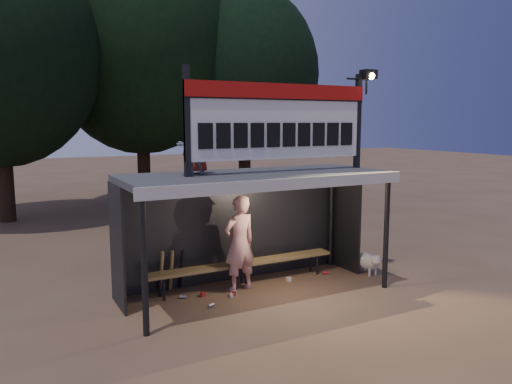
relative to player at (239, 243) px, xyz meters
The scene contains 12 objects.
ground 1.01m from the player, 56.49° to the right, with size 80.00×80.00×0.00m, color brown.
player is the anchor object (origin of this frame).
child_a 2.17m from the player, behind, with size 0.51×0.40×1.05m, color gray.
child_b 2.07m from the player, behind, with size 0.51×0.33×1.04m, color #AB271A.
dugout_shelter 0.94m from the player, 18.46° to the right, with size 5.10×2.08×2.32m.
scoreboard_assembly 2.53m from the player, 22.83° to the right, with size 4.10×0.27×1.99m.
bench 0.59m from the player, 48.83° to the left, with size 4.00×0.35×0.48m.
tree_mid 12.41m from the player, 83.84° to the left, with size 7.22×7.22×10.36m.
tree_right 12.21m from the player, 62.93° to the left, with size 6.08×6.08×8.72m.
dog 3.01m from the player, ahead, with size 0.36×0.81×0.49m.
bats 1.41m from the player, 157.34° to the left, with size 0.49×0.33×0.84m.
litter 0.91m from the player, 106.31° to the right, with size 3.35×0.77×0.08m.
Camera 1 is at (-4.32, -8.15, 3.27)m, focal length 35.00 mm.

